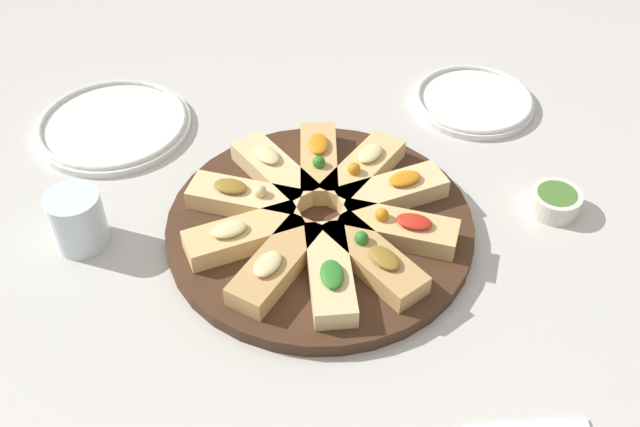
{
  "coord_description": "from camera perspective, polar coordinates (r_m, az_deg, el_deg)",
  "views": [
    {
      "loc": [
        -0.08,
        -0.67,
        0.67
      ],
      "look_at": [
        0.0,
        0.0,
        0.03
      ],
      "focal_mm": 42.0,
      "sensor_mm": 36.0,
      "label": 1
    }
  ],
  "objects": [
    {
      "name": "focaccia_slice_8",
      "position": [
        0.96,
        5.5,
        1.66
      ],
      "size": [
        0.15,
        0.09,
        0.04
      ],
      "color": "#E5C689",
      "rests_on": "serving_board"
    },
    {
      "name": "serving_board",
      "position": [
        0.94,
        -0.0,
        -0.99
      ],
      "size": [
        0.39,
        0.39,
        0.02
      ],
      "primitive_type": "cylinder",
      "color": "#422819",
      "rests_on": "ground_plane"
    },
    {
      "name": "focaccia_slice_2",
      "position": [
        0.95,
        -5.78,
        1.17
      ],
      "size": [
        0.15,
        0.1,
        0.04
      ],
      "color": "#E5C689",
      "rests_on": "serving_board"
    },
    {
      "name": "focaccia_slice_5",
      "position": [
        0.86,
        0.65,
        -4.55
      ],
      "size": [
        0.05,
        0.14,
        0.04
      ],
      "color": "#E5C689",
      "rests_on": "serving_board"
    },
    {
      "name": "plate_right",
      "position": [
        1.18,
        11.61,
        8.46
      ],
      "size": [
        0.19,
        0.19,
        0.02
      ],
      "color": "white",
      "rests_on": "ground_plane"
    },
    {
      "name": "dipping_bowl",
      "position": [
        1.02,
        17.49,
        0.92
      ],
      "size": [
        0.07,
        0.07,
        0.03
      ],
      "color": "silver",
      "rests_on": "ground_plane"
    },
    {
      "name": "focaccia_slice_4",
      "position": [
        0.87,
        -3.35,
        -3.89
      ],
      "size": [
        0.12,
        0.14,
        0.04
      ],
      "color": "tan",
      "rests_on": "serving_board"
    },
    {
      "name": "plate_left",
      "position": [
        1.15,
        -15.5,
        6.56
      ],
      "size": [
        0.23,
        0.23,
        0.02
      ],
      "color": "white",
      "rests_on": "ground_plane"
    },
    {
      "name": "focaccia_slice_9",
      "position": [
        0.99,
        3.27,
        3.34
      ],
      "size": [
        0.13,
        0.14,
        0.04
      ],
      "color": "#DBB775",
      "rests_on": "serving_board"
    },
    {
      "name": "ground_plane",
      "position": [
        0.95,
        -0.0,
        -1.4
      ],
      "size": [
        3.0,
        3.0,
        0.0
      ],
      "primitive_type": "plane",
      "color": "beige"
    },
    {
      "name": "focaccia_slice_0",
      "position": [
        1.0,
        -0.11,
        4.0
      ],
      "size": [
        0.06,
        0.15,
        0.04
      ],
      "color": "tan",
      "rests_on": "serving_board"
    },
    {
      "name": "focaccia_slice_6",
      "position": [
        0.88,
        4.08,
        -3.45
      ],
      "size": [
        0.12,
        0.15,
        0.04
      ],
      "color": "tan",
      "rests_on": "serving_board"
    },
    {
      "name": "focaccia_slice_7",
      "position": [
        0.91,
        6.02,
        -1.13
      ],
      "size": [
        0.15,
        0.1,
        0.04
      ],
      "color": "#DBB775",
      "rests_on": "serving_board"
    },
    {
      "name": "focaccia_slice_1",
      "position": [
        0.99,
        -3.48,
        3.26
      ],
      "size": [
        0.11,
        0.15,
        0.04
      ],
      "color": "#E5C689",
      "rests_on": "serving_board"
    },
    {
      "name": "focaccia_slice_3",
      "position": [
        0.91,
        -5.86,
        -1.65
      ],
      "size": [
        0.15,
        0.09,
        0.04
      ],
      "color": "#DBB775",
      "rests_on": "serving_board"
    },
    {
      "name": "water_glass",
      "position": [
        0.96,
        -18.0,
        -0.46
      ],
      "size": [
        0.07,
        0.07,
        0.08
      ],
      "primitive_type": "cylinder",
      "color": "silver",
      "rests_on": "ground_plane"
    }
  ]
}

